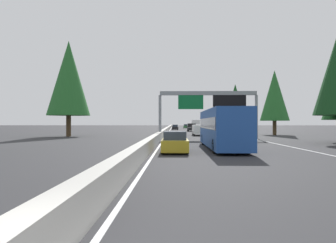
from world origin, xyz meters
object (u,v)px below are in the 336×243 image
sedan_mid_left (175,142)px  conifer_right_far (235,102)px  conifer_right_mid (275,96)px  bus_far_left (222,127)px  pickup_far_right (192,127)px  sign_gantry_overhead (209,101)px  box_truck_near_right (196,124)px  conifer_left_near (69,78)px  sedan_distant_b (175,127)px  sedan_mid_right (186,126)px  minivan_mid_center (199,129)px

sedan_mid_left → conifer_right_far: size_ratio=0.36×
sedan_mid_left → conifer_right_mid: (29.38, -16.70, 5.92)m
sedan_mid_left → bus_far_left: size_ratio=0.38×
pickup_far_right → conifer_right_mid: 25.15m
sign_gantry_overhead → box_truck_near_right: (68.46, -2.94, -3.24)m
pickup_far_right → sedan_mid_left: bearing=175.5°
pickup_far_right → conifer_right_far: (8.19, -12.05, 6.56)m
conifer_right_mid → conifer_left_near: size_ratio=0.76×
bus_far_left → sedan_distant_b: bearing=3.5°
box_truck_near_right → sedan_mid_left: bearing=175.1°
bus_far_left → sedan_distant_b: (61.03, 3.78, -1.03)m
sign_gantry_overhead → conifer_left_near: bearing=74.0°
pickup_far_right → sedan_distant_b: bearing=15.9°
sedan_mid_right → conifer_left_near: bearing=163.2°
conifer_left_near → conifer_right_mid: bearing=-79.0°
conifer_left_near → bus_far_left: bearing=-135.5°
sedan_distant_b → pickup_far_right: bearing=-164.1°
sedan_distant_b → sedan_mid_right: 25.00m
sign_gantry_overhead → conifer_left_near: 21.45m
pickup_far_right → box_truck_near_right: 35.57m
sedan_mid_left → conifer_right_mid: 34.31m
minivan_mid_center → sedan_mid_right: 61.38m
conifer_left_near → sedan_distant_b: bearing=-21.2°
conifer_right_mid → conifer_right_far: conifer_right_far is taller
sedan_distant_b → conifer_left_near: conifer_left_near is taller
sedan_distant_b → sedan_mid_left: bearing=180.0°
sedan_mid_left → box_truck_near_right: bearing=-4.9°
box_truck_near_right → conifer_left_near: (-62.64, 23.22, 7.09)m
minivan_mid_center → bus_far_left: bearing=179.8°
box_truck_near_right → conifer_left_near: size_ratio=0.59×
sedan_distant_b → conifer_left_near: (-41.04, 15.88, 8.01)m
pickup_far_right → conifer_right_far: size_ratio=0.46×
bus_far_left → conifer_right_mid: 29.71m
sedan_distant_b → pickup_far_right: 14.36m
bus_far_left → sedan_distant_b: 61.16m
conifer_right_mid → conifer_left_near: bearing=101.0°
box_truck_near_right → pickup_far_right: bearing=174.5°
minivan_mid_center → box_truck_near_right: 58.41m
sedan_mid_left → sedan_mid_right: (88.78, -4.00, 0.00)m
conifer_right_far → conifer_left_near: 47.67m
box_truck_near_right → sedan_mid_right: bearing=47.3°
bus_far_left → conifer_right_far: bearing=-12.4°
sedan_mid_left → bus_far_left: bus_far_left is taller
sedan_mid_left → sedan_distant_b: 64.11m
sign_gantry_overhead → sedan_distant_b: (46.87, 4.40, -4.17)m
sedan_mid_left → conifer_left_near: (23.06, 15.88, 8.01)m
bus_far_left → conifer_right_mid: bearing=-26.2°
minivan_mid_center → conifer_right_far: (31.08, -12.12, 6.52)m
conifer_right_mid → sedan_distant_b: bearing=25.7°
sign_gantry_overhead → pickup_far_right: sign_gantry_overhead is taller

